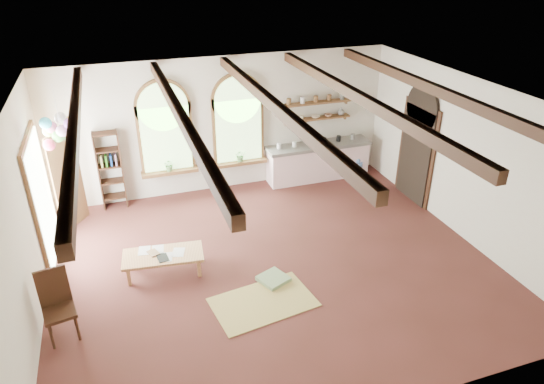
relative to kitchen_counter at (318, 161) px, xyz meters
name	(u,v)px	position (x,y,z in m)	size (l,w,h in m)	color
floor	(273,264)	(-2.30, -3.20, -0.48)	(8.00, 8.00, 0.00)	#542722
ceiling_beams	(273,105)	(-2.30, -3.20, 2.62)	(6.20, 6.80, 0.18)	#32190F
window_left	(165,131)	(-3.70, 0.23, 1.16)	(1.30, 0.28, 2.20)	brown
window_right	(238,123)	(-2.00, 0.23, 1.16)	(1.30, 0.28, 2.20)	brown
left_doorway	(42,199)	(-6.25, -1.40, 0.67)	(0.10, 1.90, 2.50)	brown
right_doorway	(415,155)	(1.65, -1.70, 0.62)	(0.10, 1.30, 2.40)	black
kitchen_counter	(318,161)	(0.00, 0.00, 0.00)	(2.68, 0.62, 0.94)	white
wall_shelf_lower	(317,118)	(0.00, 0.18, 1.07)	(1.70, 0.24, 0.04)	brown
wall_shelf_upper	(318,103)	(0.00, 0.18, 1.47)	(1.70, 0.24, 0.04)	brown
wall_clock	(362,99)	(1.25, 0.25, 1.42)	(0.32, 0.32, 0.04)	black
bookshelf	(110,170)	(-5.00, 0.12, 0.42)	(0.53, 0.32, 1.80)	#32190F
coffee_table	(163,256)	(-4.28, -2.83, -0.12)	(1.50, 0.82, 0.41)	tan
side_chair	(61,319)	(-5.95, -3.95, -0.15)	(0.53, 0.53, 1.14)	#32190F
floor_mat	(263,302)	(-2.82, -4.20, -0.47)	(1.68, 1.04, 0.02)	tan
floor_cushion	(273,279)	(-2.47, -3.70, -0.44)	(0.47, 0.47, 0.08)	gray
water_jug_a	(346,165)	(0.80, 0.00, -0.22)	(0.31, 0.31, 0.60)	#5C87C5
water_jug_b	(357,169)	(1.00, -0.24, -0.25)	(0.27, 0.27, 0.51)	#5C87C5
balloon_cluster	(61,131)	(-5.71, -1.11, 1.86)	(0.66, 0.73, 1.14)	silver
table_book	(149,255)	(-4.51, -2.77, -0.06)	(0.17, 0.24, 0.02)	olive
tablet	(163,258)	(-4.29, -2.95, -0.06)	(0.18, 0.26, 0.01)	black
potted_plant_left	(169,165)	(-3.70, 0.12, 0.37)	(0.27, 0.23, 0.30)	#598C4C
potted_plant_right	(240,155)	(-2.00, 0.12, 0.37)	(0.27, 0.23, 0.30)	#598C4C
shelf_cup_a	(289,119)	(-0.75, 0.18, 1.14)	(0.12, 0.10, 0.10)	white
shelf_cup_b	(302,117)	(-0.40, 0.18, 1.14)	(0.10, 0.10, 0.09)	beige
shelf_bowl_a	(315,117)	(-0.05, 0.18, 1.12)	(0.22, 0.22, 0.05)	beige
shelf_bowl_b	(328,115)	(0.30, 0.18, 1.12)	(0.20, 0.20, 0.06)	#8C664C
shelf_vase	(341,111)	(0.65, 0.18, 1.19)	(0.18, 0.18, 0.19)	slate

